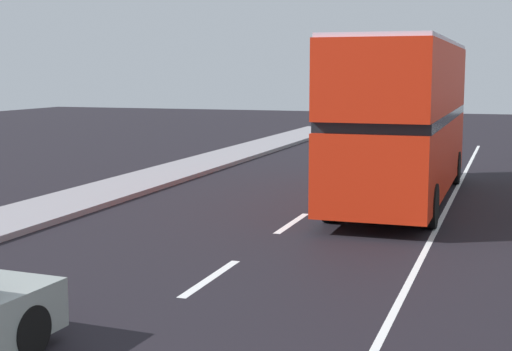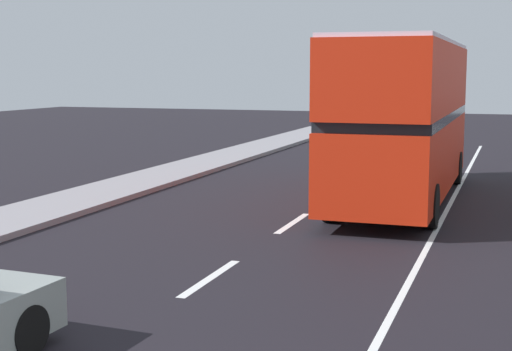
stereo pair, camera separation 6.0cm
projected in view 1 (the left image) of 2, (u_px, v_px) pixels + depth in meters
The scene contains 2 objects.
lane_paint_markings at pixel (343, 268), 13.35m from camera, with size 3.32×46.00×0.01m.
double_decker_bus_red at pixel (403, 116), 20.04m from camera, with size 2.54×10.08×4.22m.
Camera 1 is at (4.70, -4.64, 3.43)m, focal length 53.29 mm.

